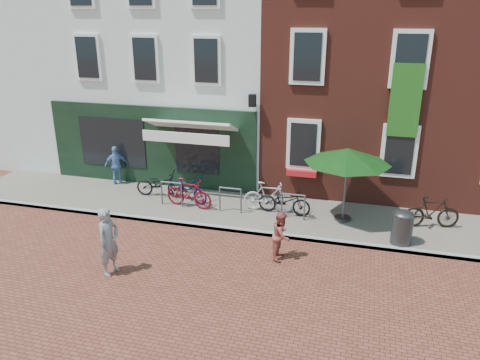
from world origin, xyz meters
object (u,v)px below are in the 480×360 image
(bicycle_3, at_px, (269,197))
(parasol, at_px, (348,153))
(boy, at_px, (282,235))
(bicycle_0, at_px, (160,184))
(litter_bin, at_px, (402,225))
(bicycle_2, at_px, (188,188))
(bicycle_5, at_px, (432,212))
(woman, at_px, (109,241))
(bicycle_1, at_px, (189,193))
(cafe_person, at_px, (116,165))
(bicycle_4, at_px, (284,201))

(bicycle_3, bearing_deg, parasol, -93.58)
(boy, xyz_separation_m, bicycle_0, (-4.78, 2.96, -0.11))
(litter_bin, height_order, bicycle_2, litter_bin)
(boy, distance_m, bicycle_5, 4.83)
(litter_bin, xyz_separation_m, bicycle_2, (-6.77, 1.33, -0.10))
(bicycle_2, xyz_separation_m, bicycle_3, (2.79, -0.14, 0.05))
(litter_bin, xyz_separation_m, parasol, (-1.64, 1.16, 1.59))
(woman, height_order, bicycle_1, woman)
(bicycle_0, bearing_deg, woman, -175.65)
(bicycle_0, bearing_deg, cafe_person, 64.46)
(boy, relative_size, bicycle_5, 0.80)
(bicycle_0, bearing_deg, parasol, -98.55)
(bicycle_1, bearing_deg, bicycle_5, -78.41)
(bicycle_0, distance_m, bicycle_3, 3.88)
(parasol, bearing_deg, woman, -139.96)
(woman, bearing_deg, bicycle_1, 4.37)
(boy, height_order, bicycle_5, boy)
(bicycle_2, bearing_deg, cafe_person, 96.62)
(parasol, bearing_deg, bicycle_5, 2.98)
(bicycle_1, distance_m, bicycle_3, 2.59)
(litter_bin, relative_size, bicycle_1, 0.64)
(bicycle_2, distance_m, bicycle_4, 3.32)
(boy, distance_m, bicycle_2, 4.66)
(litter_bin, bearing_deg, cafe_person, 167.44)
(cafe_person, bearing_deg, woman, 81.82)
(woman, bearing_deg, litter_bin, -53.85)
(boy, relative_size, bicycle_0, 0.78)
(parasol, height_order, bicycle_3, parasol)
(litter_bin, height_order, bicycle_0, litter_bin)
(litter_bin, bearing_deg, bicycle_4, 162.01)
(woman, xyz_separation_m, boy, (3.93, 1.84, -0.21))
(cafe_person, bearing_deg, bicycle_0, 124.34)
(woman, xyz_separation_m, bicycle_3, (3.02, 4.53, -0.28))
(boy, bearing_deg, woman, 119.52)
(parasol, height_order, bicycle_1, parasol)
(bicycle_0, relative_size, bicycle_1, 1.03)
(cafe_person, xyz_separation_m, bicycle_2, (3.13, -0.87, -0.28))
(woman, relative_size, bicycle_0, 1.03)
(litter_bin, xyz_separation_m, bicycle_3, (-3.97, 1.19, -0.05))
(woman, bearing_deg, boy, -54.23)
(parasol, distance_m, bicycle_4, 2.48)
(bicycle_0, xyz_separation_m, bicycle_4, (4.39, -0.34, 0.00))
(woman, relative_size, bicycle_4, 1.03)
(bicycle_1, xyz_separation_m, bicycle_2, (-0.23, 0.50, -0.05))
(parasol, relative_size, bicycle_3, 1.57)
(bicycle_1, relative_size, bicycle_3, 1.00)
(cafe_person, height_order, bicycle_1, cafe_person)
(bicycle_4, bearing_deg, boy, -166.24)
(litter_bin, height_order, parasol, parasol)
(boy, height_order, bicycle_3, boy)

